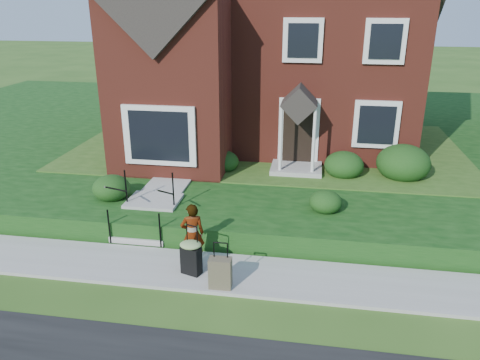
% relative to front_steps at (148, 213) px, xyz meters
% --- Properties ---
extents(ground, '(120.00, 120.00, 0.00)m').
position_rel_front_steps_xyz_m(ground, '(2.50, -1.84, -0.47)').
color(ground, '#2D5119').
rests_on(ground, ground).
extents(sidewalk, '(60.00, 1.60, 0.08)m').
position_rel_front_steps_xyz_m(sidewalk, '(2.50, -1.84, -0.43)').
color(sidewalk, '#9E9B93').
rests_on(sidewalk, ground).
extents(terrace, '(44.00, 20.00, 0.60)m').
position_rel_front_steps_xyz_m(terrace, '(6.50, 9.06, -0.17)').
color(terrace, '#0F380F').
rests_on(terrace, ground).
extents(walkway, '(1.20, 6.00, 0.06)m').
position_rel_front_steps_xyz_m(walkway, '(0.00, 3.16, 0.16)').
color(walkway, '#9E9B93').
rests_on(walkway, terrace).
extents(main_house, '(10.40, 10.20, 9.40)m').
position_rel_front_steps_xyz_m(main_house, '(2.29, 7.76, 4.79)').
color(main_house, maroon).
rests_on(main_house, terrace).
extents(front_steps, '(1.40, 2.02, 1.50)m').
position_rel_front_steps_xyz_m(front_steps, '(0.00, 0.00, 0.00)').
color(front_steps, '#9E9B93').
rests_on(front_steps, ground).
extents(foundation_shrubs, '(10.01, 4.33, 1.14)m').
position_rel_front_steps_xyz_m(foundation_shrubs, '(3.48, 3.04, 0.59)').
color(foundation_shrubs, '#153710').
rests_on(foundation_shrubs, terrace).
extents(woman, '(0.62, 0.52, 1.47)m').
position_rel_front_steps_xyz_m(woman, '(1.62, -1.57, 0.34)').
color(woman, '#999999').
rests_on(woman, sidewalk).
extents(suitcase_black, '(0.57, 0.52, 1.15)m').
position_rel_front_steps_xyz_m(suitcase_black, '(1.69, -2.02, 0.05)').
color(suitcase_black, black).
rests_on(suitcase_black, sidewalk).
extents(suitcase_olive, '(0.48, 0.27, 1.02)m').
position_rel_front_steps_xyz_m(suitcase_olive, '(2.43, -2.44, -0.05)').
color(suitcase_olive, brown).
rests_on(suitcase_olive, sidewalk).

